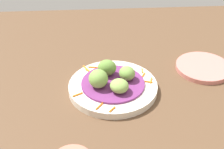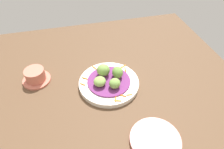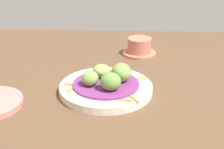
{
  "view_description": "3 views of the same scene",
  "coord_description": "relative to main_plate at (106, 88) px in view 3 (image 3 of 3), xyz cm",
  "views": [
    {
      "loc": [
        -9.27,
        -66.92,
        53.98
      ],
      "look_at": [
        -4.73,
        0.97,
        6.81
      ],
      "focal_mm": 51.09,
      "sensor_mm": 36.0,
      "label": 1
    },
    {
      "loc": [
        49.95,
        -11.8,
        59.78
      ],
      "look_at": [
        -5.65,
        2.14,
        6.31
      ],
      "focal_mm": 32.35,
      "sensor_mm": 36.0,
      "label": 2
    },
    {
      "loc": [
        -8.69,
        73.07,
        39.15
      ],
      "look_at": [
        -5.97,
        -1.39,
        5.96
      ],
      "focal_mm": 51.22,
      "sensor_mm": 36.0,
      "label": 3
    }
  ],
  "objects": [
    {
      "name": "guac_scoop_left",
      "position": [
        -3.83,
        -1.34,
        3.92
      ],
      "size": [
        5.6,
        5.8,
        4.78
      ],
      "primitive_type": "ellipsoid",
      "rotation": [
        0.0,
        0.0,
        1.7
      ],
      "color": "#759E47",
      "rests_on": "cabbage_bed"
    },
    {
      "name": "main_plate",
      "position": [
        0.0,
        0.0,
        0.0
      ],
      "size": [
        23.56,
        23.56,
        1.91
      ],
      "primitive_type": "cylinder",
      "color": "silver",
      "rests_on": "table_surface"
    },
    {
      "name": "guac_scoop_center",
      "position": [
        1.34,
        -3.83,
        3.21
      ],
      "size": [
        6.67,
        6.65,
        3.36
      ],
      "primitive_type": "ellipsoid",
      "rotation": [
        0.0,
        0.0,
        0.85
      ],
      "color": "#84A851",
      "rests_on": "cabbage_bed"
    },
    {
      "name": "terracotta_bowl",
      "position": [
        -9.55,
        -27.83,
        1.51
      ],
      "size": [
        11.14,
        11.14,
        5.56
      ],
      "color": "#C66B56",
      "rests_on": "table_surface"
    },
    {
      "name": "carrot_garnish",
      "position": [
        -0.08,
        1.05,
        1.15
      ],
      "size": [
        21.39,
        20.41,
        0.4
      ],
      "color": "orange",
      "rests_on": "main_plate"
    },
    {
      "name": "guac_scoop_right",
      "position": [
        3.83,
        1.34,
        3.39
      ],
      "size": [
        6.04,
        6.07,
        3.73
      ],
      "primitive_type": "ellipsoid",
      "rotation": [
        0.0,
        0.0,
        0.71
      ],
      "color": "#759E47",
      "rests_on": "cabbage_bed"
    },
    {
      "name": "guac_scoop_back",
      "position": [
        -1.34,
        3.83,
        3.75
      ],
      "size": [
        5.29,
        4.49,
        4.46
      ],
      "primitive_type": "ellipsoid",
      "rotation": [
        0.0,
        0.0,
        1.51
      ],
      "color": "olive",
      "rests_on": "cabbage_bed"
    },
    {
      "name": "table_surface",
      "position": [
        4.5,
        -0.6,
        -1.95
      ],
      "size": [
        110.0,
        110.0,
        2.0
      ],
      "primitive_type": "cube",
      "color": "brown",
      "rests_on": "ground"
    },
    {
      "name": "cabbage_bed",
      "position": [
        -0.0,
        0.0,
        1.24
      ],
      "size": [
        16.78,
        16.78,
        0.57
      ],
      "primitive_type": "cylinder",
      "color": "#702D6B",
      "rests_on": "main_plate"
    }
  ]
}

